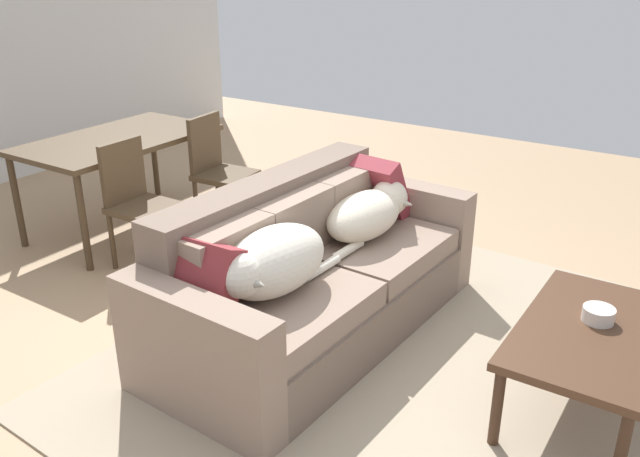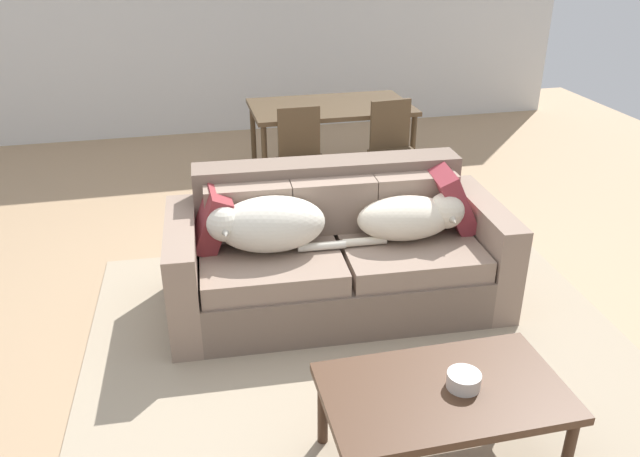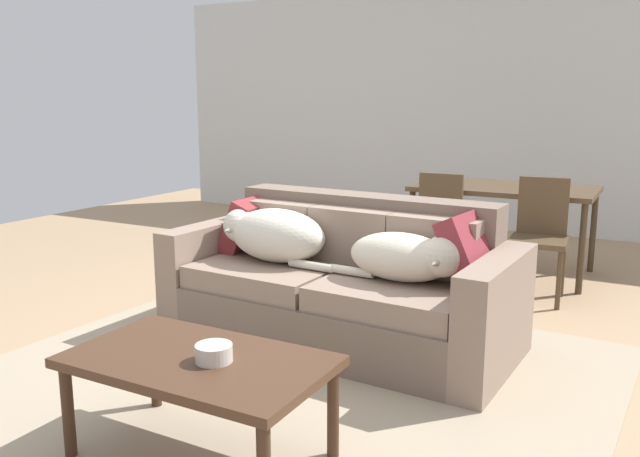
% 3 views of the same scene
% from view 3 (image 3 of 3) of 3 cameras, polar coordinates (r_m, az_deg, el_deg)
% --- Properties ---
extents(ground_plane, '(10.00, 10.00, 0.00)m').
position_cam_3_polar(ground_plane, '(4.21, -1.13, -9.15)').
color(ground_plane, tan).
extents(back_partition, '(8.00, 0.12, 2.70)m').
position_cam_3_polar(back_partition, '(7.67, 13.98, 10.11)').
color(back_partition, silver).
rests_on(back_partition, ground).
extents(area_rug, '(3.35, 3.47, 0.01)m').
position_cam_3_polar(area_rug, '(3.42, -4.92, -14.13)').
color(area_rug, tan).
rests_on(area_rug, ground).
extents(couch, '(2.15, 1.04, 0.87)m').
position_cam_3_polar(couch, '(4.01, 2.01, -5.11)').
color(couch, '#756153').
rests_on(couch, ground).
extents(dog_on_left_cushion, '(0.83, 0.42, 0.33)m').
position_cam_3_polar(dog_on_left_cushion, '(4.10, -4.12, -0.52)').
color(dog_on_left_cushion, silver).
rests_on(dog_on_left_cushion, couch).
extents(dog_on_right_cushion, '(0.79, 0.39, 0.29)m').
position_cam_3_polar(dog_on_right_cushion, '(3.66, 7.68, -2.47)').
color(dog_on_right_cushion, beige).
rests_on(dog_on_right_cushion, couch).
extents(throw_pillow_by_left_arm, '(0.26, 0.37, 0.39)m').
position_cam_3_polar(throw_pillow_by_left_arm, '(4.41, -6.38, 0.20)').
color(throw_pillow_by_left_arm, maroon).
rests_on(throw_pillow_by_left_arm, couch).
extents(throw_pillow_by_right_arm, '(0.33, 0.44, 0.43)m').
position_cam_3_polar(throw_pillow_by_right_arm, '(3.69, 13.03, -1.88)').
color(throw_pillow_by_right_arm, maroon).
rests_on(throw_pillow_by_right_arm, couch).
extents(coffee_table, '(1.06, 0.61, 0.45)m').
position_cam_3_polar(coffee_table, '(2.75, -10.53, -11.92)').
color(coffee_table, '#4B2F1E').
rests_on(coffee_table, ground).
extents(bowl_on_coffee_table, '(0.15, 0.15, 0.07)m').
position_cam_3_polar(bowl_on_coffee_table, '(2.66, -9.24, -10.67)').
color(bowl_on_coffee_table, silver).
rests_on(bowl_on_coffee_table, coffee_table).
extents(dining_table, '(1.46, 0.84, 0.74)m').
position_cam_3_polar(dining_table, '(5.72, 15.78, 2.91)').
color(dining_table, '#4F3C27').
rests_on(dining_table, ground).
extents(dining_chair_near_left, '(0.40, 0.40, 0.88)m').
position_cam_3_polar(dining_chair_near_left, '(5.29, 10.04, 0.44)').
color(dining_chair_near_left, '#4F3C27').
rests_on(dining_chair_near_left, ground).
extents(dining_chair_near_right, '(0.43, 0.43, 0.89)m').
position_cam_3_polar(dining_chair_near_right, '(5.07, 18.63, -0.29)').
color(dining_chair_near_right, '#4F3C27').
rests_on(dining_chair_near_right, ground).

